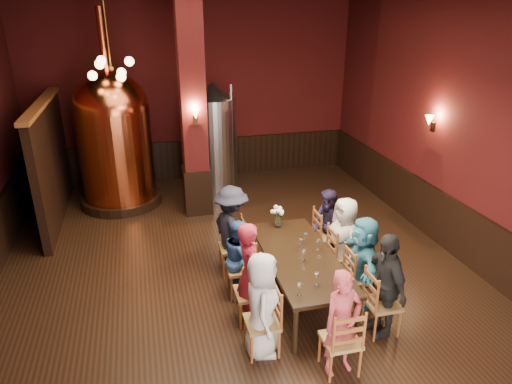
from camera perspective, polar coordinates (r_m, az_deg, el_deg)
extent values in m
plane|color=black|center=(7.79, -2.13, -10.49)|extent=(10.00, 10.00, 0.00)
cube|color=#400D0F|center=(11.65, -7.78, 12.47)|extent=(8.00, 0.02, 4.50)
cube|color=#400D0F|center=(8.58, 24.92, 6.99)|extent=(0.02, 10.00, 4.50)
cube|color=black|center=(9.12, 22.94, -3.63)|extent=(0.08, 9.90, 1.00)
cube|color=black|center=(12.03, -7.32, 4.21)|extent=(7.90, 0.08, 1.00)
cube|color=#400D0F|center=(9.47, -7.88, 10.15)|extent=(0.58, 0.58, 4.50)
cube|color=black|center=(10.23, -24.19, 3.19)|extent=(0.22, 3.50, 2.40)
cube|color=black|center=(6.94, 5.55, -8.13)|extent=(1.03, 2.41, 0.06)
cylinder|color=black|center=(6.15, 4.95, -16.94)|extent=(0.07, 0.07, 0.69)
cylinder|color=black|center=(6.44, 12.68, -15.42)|extent=(0.07, 0.07, 0.69)
cylinder|color=black|center=(7.96, -0.25, -6.80)|extent=(0.07, 0.07, 0.69)
cylinder|color=black|center=(8.19, 5.78, -6.05)|extent=(0.07, 0.07, 0.69)
imported|color=silver|center=(5.93, 0.75, -13.95)|extent=(0.61, 0.79, 1.44)
imported|color=maroon|center=(6.43, -0.76, -10.13)|extent=(0.37, 0.56, 1.55)
imported|color=#2A4E8C|center=(7.06, -1.97, -8.28)|extent=(0.40, 0.65, 1.26)
imported|color=black|center=(7.56, -3.04, -4.82)|extent=(0.84, 1.12, 1.55)
imported|color=black|center=(6.47, 15.78, -11.04)|extent=(0.41, 0.91, 1.52)
imported|color=teal|center=(6.98, 13.12, -8.47)|extent=(0.61, 1.38, 1.43)
imported|color=beige|center=(7.49, 10.92, -5.94)|extent=(0.53, 0.75, 1.45)
imported|color=#211B36|center=(8.06, 8.95, -4.20)|extent=(0.49, 0.70, 1.31)
imported|color=#B33B43|center=(5.77, 10.72, -15.83)|extent=(0.56, 0.42, 1.41)
cylinder|color=black|center=(10.89, -16.38, -0.81)|extent=(1.78, 1.78, 0.20)
cylinder|color=#D15B30|center=(10.53, -17.02, 4.63)|extent=(2.07, 2.07, 1.98)
sphere|color=#D15B30|center=(10.28, -17.65, 9.86)|extent=(1.58, 1.58, 1.58)
cylinder|color=#D15B30|center=(10.09, -18.61, 17.52)|extent=(0.16, 0.16, 1.28)
cylinder|color=#B2B2B7|center=(11.01, -5.21, 5.93)|extent=(1.11, 1.11, 2.23)
cone|color=#B2B2B7|center=(10.71, -5.46, 12.57)|extent=(1.07, 1.07, 0.36)
cylinder|color=#B2B2B7|center=(10.67, -3.03, 6.70)|extent=(0.07, 0.07, 2.50)
cylinder|color=white|center=(7.69, 2.73, -3.67)|extent=(0.11, 0.11, 0.20)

